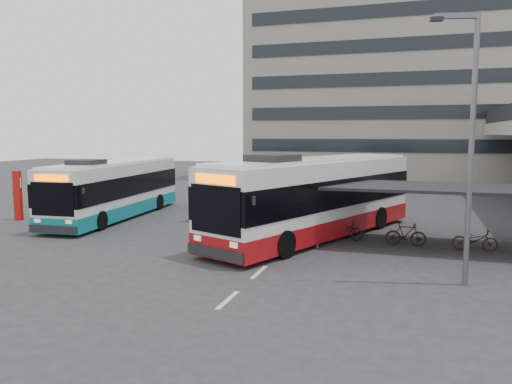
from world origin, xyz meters
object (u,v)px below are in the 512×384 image
(bus_main, at_px, (317,198))
(pedestrian, at_px, (193,204))
(bus_teal, at_px, (115,190))
(lamp_post, at_px, (468,134))

(bus_main, height_order, pedestrian, bus_main)
(bus_teal, bearing_deg, pedestrian, -2.82)
(bus_main, bearing_deg, pedestrian, -173.26)
(bus_teal, distance_m, lamp_post, 19.35)
(pedestrian, distance_m, lamp_post, 15.47)
(bus_teal, bearing_deg, lamp_post, -28.70)
(bus_main, relative_size, pedestrian, 7.06)
(bus_main, relative_size, lamp_post, 1.60)
(bus_main, height_order, lamp_post, lamp_post)
(bus_teal, height_order, pedestrian, bus_teal)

